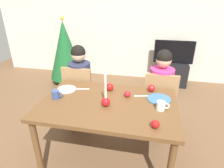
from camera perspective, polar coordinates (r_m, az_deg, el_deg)
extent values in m
plane|color=brown|center=(2.44, -1.03, -20.90)|extent=(7.68, 7.68, 0.00)
cube|color=beige|center=(4.30, 6.96, 18.77)|extent=(6.40, 0.10, 2.60)
cube|color=brown|center=(1.98, -1.19, -6.06)|extent=(1.40, 0.90, 0.04)
cylinder|color=brown|center=(2.15, -21.44, -17.76)|extent=(0.06, 0.06, 0.71)
cylinder|color=brown|center=(2.68, -12.75, -7.12)|extent=(0.06, 0.06, 0.71)
cylinder|color=brown|center=(2.49, 15.76, -10.27)|extent=(0.06, 0.06, 0.71)
cube|color=#99754C|center=(2.85, -8.77, -2.99)|extent=(0.40, 0.40, 0.04)
cube|color=#99754C|center=(2.59, -10.46, -0.02)|extent=(0.40, 0.04, 0.45)
cylinder|color=#99754C|center=(3.05, -4.39, -5.59)|extent=(0.04, 0.04, 0.41)
cylinder|color=#99754C|center=(3.15, -10.36, -4.87)|extent=(0.04, 0.04, 0.41)
cylinder|color=#99754C|center=(2.78, -6.33, -9.07)|extent=(0.04, 0.04, 0.41)
cylinder|color=#99754C|center=(2.89, -12.83, -8.12)|extent=(0.04, 0.04, 0.41)
cube|color=#99754C|center=(2.70, 13.73, -5.19)|extent=(0.40, 0.40, 0.04)
cube|color=#99754C|center=(2.42, 14.36, -2.27)|extent=(0.40, 0.04, 0.45)
cylinder|color=#99754C|center=(2.97, 16.55, -7.58)|extent=(0.04, 0.04, 0.41)
cylinder|color=#99754C|center=(2.95, 9.94, -7.05)|extent=(0.04, 0.04, 0.41)
cylinder|color=#99754C|center=(2.69, 16.96, -11.43)|extent=(0.04, 0.04, 0.41)
cylinder|color=#99754C|center=(2.67, 9.58, -10.87)|extent=(0.04, 0.04, 0.41)
cube|color=#33384C|center=(2.91, -8.84, -7.01)|extent=(0.28, 0.28, 0.45)
cylinder|color=#282D47|center=(2.70, -9.48, 1.41)|extent=(0.30, 0.30, 0.48)
sphere|color=tan|center=(2.58, -10.04, 8.66)|extent=(0.19, 0.19, 0.19)
sphere|color=black|center=(2.57, -10.09, 9.30)|extent=(0.19, 0.19, 0.19)
cube|color=#33384C|center=(2.76, 13.31, -9.38)|extent=(0.28, 0.28, 0.45)
cylinder|color=#D1337A|center=(2.53, 14.33, -0.65)|extent=(0.30, 0.30, 0.48)
sphere|color=tan|center=(2.41, 15.22, 6.99)|extent=(0.19, 0.19, 0.19)
sphere|color=black|center=(2.40, 15.31, 7.67)|extent=(0.19, 0.19, 0.19)
cube|color=black|center=(4.26, 17.19, 3.02)|extent=(0.64, 0.40, 0.48)
cube|color=black|center=(4.12, 18.02, 9.10)|extent=(0.79, 0.04, 0.46)
cube|color=black|center=(4.11, 18.02, 9.09)|extent=(0.76, 0.05, 0.46)
cylinder|color=brown|center=(4.32, -12.94, 1.38)|extent=(0.08, 0.08, 0.14)
cone|color=#195628|center=(4.11, -13.82, 9.82)|extent=(0.71, 0.71, 1.18)
sphere|color=yellow|center=(4.00, -14.78, 18.53)|extent=(0.08, 0.08, 0.08)
sphere|color=red|center=(1.90, -1.88, -5.36)|extent=(0.09, 0.09, 0.09)
cylinder|color=#EFE5C6|center=(1.82, -1.96, -0.77)|extent=(0.02, 0.02, 0.25)
cylinder|color=silver|center=(2.29, -13.40, -1.52)|extent=(0.22, 0.22, 0.01)
cylinder|color=teal|center=(2.08, 13.85, -4.39)|extent=(0.25, 0.25, 0.01)
cylinder|color=#33477F|center=(2.12, -16.51, -3.02)|extent=(0.08, 0.08, 0.09)
torus|color=#33477F|center=(2.09, -15.26, -3.07)|extent=(0.06, 0.01, 0.06)
cylinder|color=white|center=(1.89, 14.36, -6.32)|extent=(0.08, 0.08, 0.09)
torus|color=white|center=(1.90, 15.97, -6.33)|extent=(0.06, 0.01, 0.06)
cube|color=silver|center=(2.27, -9.02, -1.48)|extent=(0.18, 0.05, 0.01)
cube|color=silver|center=(2.12, 8.98, -3.53)|extent=(0.18, 0.06, 0.01)
sphere|color=red|center=(2.19, -0.67, -0.91)|extent=(0.09, 0.09, 0.09)
sphere|color=red|center=(2.07, 4.63, -2.98)|extent=(0.07, 0.07, 0.07)
sphere|color=#B31A19|center=(2.22, 11.73, -1.20)|extent=(0.08, 0.08, 0.08)
sphere|color=#AF1516|center=(1.65, 12.85, -11.61)|extent=(0.07, 0.07, 0.07)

